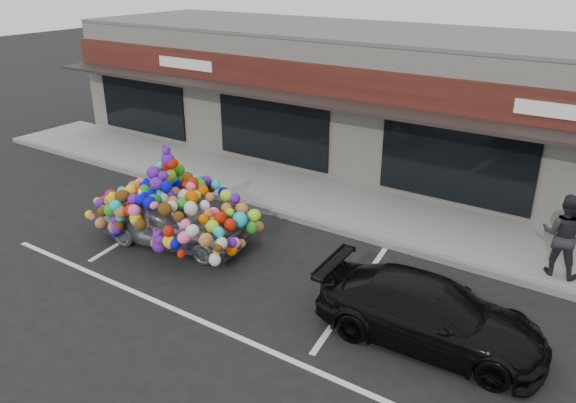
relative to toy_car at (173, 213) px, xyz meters
The scene contains 10 objects.
ground 2.10m from the toy_car, ahead, with size 90.00×90.00×0.00m, color black.
shop_building 8.93m from the toy_car, 77.36° to the left, with size 24.00×7.20×4.31m.
sidewalk 4.65m from the toy_car, 65.16° to the left, with size 26.00×3.00×0.15m, color gray.
kerb 3.38m from the toy_car, 54.14° to the left, with size 26.00×0.18×0.16m, color slate.
parking_stripe_left 1.54m from the toy_car, 163.62° to the left, with size 0.12×4.40×0.01m, color silver.
parking_stripe_mid 4.81m from the toy_car, ahead, with size 0.12×4.40×0.01m, color silver.
lane_line 4.54m from the toy_car, 28.41° to the right, with size 14.00×0.12×0.01m, color silver.
toy_car is the anchor object (origin of this frame).
black_sedan 6.56m from the toy_car, ahead, with size 4.09×1.66×1.19m, color black.
pedestrian_b 8.72m from the toy_car, 22.33° to the left, with size 0.89×0.69×1.83m, color black.
Camera 1 is at (7.20, -8.82, 6.33)m, focal length 35.00 mm.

